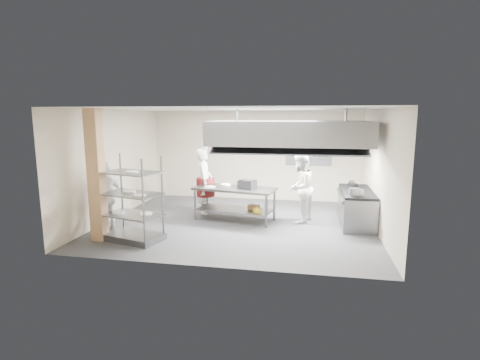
% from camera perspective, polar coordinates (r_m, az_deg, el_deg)
% --- Properties ---
extents(floor, '(7.00, 7.00, 0.00)m').
position_cam_1_polar(floor, '(10.08, -0.28, -6.55)').
color(floor, '#313133').
rests_on(floor, ground).
extents(ceiling, '(7.00, 7.00, 0.00)m').
position_cam_1_polar(ceiling, '(9.67, -0.29, 10.77)').
color(ceiling, silver).
rests_on(ceiling, wall_back).
extents(wall_back, '(7.00, 0.00, 7.00)m').
position_cam_1_polar(wall_back, '(12.70, 2.25, 3.76)').
color(wall_back, '#BCAD95').
rests_on(wall_back, ground).
extents(wall_left, '(0.00, 6.00, 6.00)m').
position_cam_1_polar(wall_left, '(10.96, -18.58, 2.29)').
color(wall_left, '#BCAD95').
rests_on(wall_left, ground).
extents(wall_right, '(0.00, 6.00, 6.00)m').
position_cam_1_polar(wall_right, '(9.74, 20.39, 1.30)').
color(wall_right, '#BCAD95').
rests_on(wall_right, ground).
extents(column, '(0.30, 0.30, 3.00)m').
position_cam_1_polar(column, '(9.04, -21.04, 0.64)').
color(column, tan).
rests_on(column, floor).
extents(exhaust_hood, '(4.00, 2.50, 0.60)m').
position_cam_1_polar(exhaust_hood, '(9.92, 7.60, 7.19)').
color(exhaust_hood, gray).
rests_on(exhaust_hood, ceiling).
extents(hood_strip_a, '(1.60, 0.12, 0.04)m').
position_cam_1_polar(hood_strip_a, '(10.03, 2.40, 5.47)').
color(hood_strip_a, white).
rests_on(hood_strip_a, exhaust_hood).
extents(hood_strip_b, '(1.60, 0.12, 0.04)m').
position_cam_1_polar(hood_strip_b, '(9.94, 12.77, 5.19)').
color(hood_strip_b, white).
rests_on(hood_strip_b, exhaust_hood).
extents(wall_shelf, '(1.50, 0.28, 0.04)m').
position_cam_1_polar(wall_shelf, '(12.41, 10.40, 3.46)').
color(wall_shelf, gray).
rests_on(wall_shelf, wall_back).
extents(island, '(2.33, 1.31, 0.91)m').
position_cam_1_polar(island, '(10.22, -0.82, -3.67)').
color(island, gray).
rests_on(island, floor).
extents(island_worktop, '(2.33, 1.31, 0.06)m').
position_cam_1_polar(island_worktop, '(10.13, -0.83, -1.33)').
color(island_worktop, gray).
rests_on(island_worktop, island).
extents(island_undershelf, '(2.14, 1.19, 0.04)m').
position_cam_1_polar(island_undershelf, '(10.26, -0.82, -4.51)').
color(island_undershelf, slate).
rests_on(island_undershelf, island).
extents(pass_rack, '(1.46, 1.07, 1.96)m').
position_cam_1_polar(pass_rack, '(8.84, -16.14, -2.73)').
color(pass_rack, slate).
rests_on(pass_rack, floor).
extents(cooking_range, '(0.80, 2.00, 0.84)m').
position_cam_1_polar(cooking_range, '(10.37, 17.28, -4.13)').
color(cooking_range, gray).
rests_on(cooking_range, floor).
extents(range_top, '(0.78, 1.96, 0.06)m').
position_cam_1_polar(range_top, '(10.27, 17.40, -1.69)').
color(range_top, black).
rests_on(range_top, cooking_range).
extents(chef_head, '(0.57, 0.76, 1.90)m').
position_cam_1_polar(chef_head, '(10.95, -5.45, -0.16)').
color(chef_head, silver).
rests_on(chef_head, floor).
extents(chef_line, '(1.00, 1.11, 1.88)m').
position_cam_1_polar(chef_line, '(10.06, 9.11, -1.19)').
color(chef_line, silver).
rests_on(chef_line, floor).
extents(chef_plating, '(0.68, 1.12, 1.78)m').
position_cam_1_polar(chef_plating, '(9.62, -19.72, -2.45)').
color(chef_plating, silver).
rests_on(chef_plating, floor).
extents(griddle, '(0.52, 0.47, 0.21)m').
position_cam_1_polar(griddle, '(10.01, 1.12, -0.68)').
color(griddle, slate).
rests_on(griddle, island_worktop).
extents(wicker_basket, '(0.33, 0.27, 0.13)m').
position_cam_1_polar(wicker_basket, '(10.17, 2.12, -4.16)').
color(wicker_basket, olive).
rests_on(wicker_basket, island_undershelf).
extents(stockpot, '(0.27, 0.27, 0.19)m').
position_cam_1_polar(stockpot, '(9.55, 17.06, -1.76)').
color(stockpot, slate).
rests_on(stockpot, range_top).
extents(plate_stack, '(0.28, 0.28, 0.05)m').
position_cam_1_polar(plate_stack, '(8.92, -16.03, -4.95)').
color(plate_stack, white).
rests_on(plate_stack, pass_rack).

